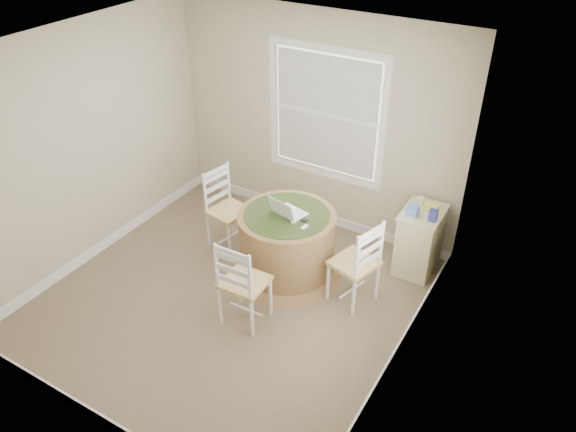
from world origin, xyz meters
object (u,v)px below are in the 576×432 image
Objects in this scene: chair_right at (354,263)px; laptop at (288,212)px; chair_left at (229,211)px; round_table at (287,241)px; chair_near at (244,282)px; corner_chest at (419,240)px.

laptop is (-0.81, 0.07, 0.30)m from chair_right.
round_table is at bearing -86.73° from chair_left.
round_table is 0.84m from chair_left.
chair_right is at bearing -135.60° from chair_near.
corner_chest is (0.39, 0.84, -0.10)m from chair_right.
chair_left is 0.89m from laptop.
round_table is at bearing -77.55° from chair_right.
round_table is 0.37m from laptop.
chair_left is 1.00× the size of chair_near.
chair_left and chair_near have the same top height.
chair_near is (0.04, -0.86, 0.07)m from round_table.
laptop reaches higher than round_table.
round_table is at bearing 89.62° from laptop.
chair_left is (-0.83, 0.09, 0.07)m from round_table.
chair_right is at bearing -85.40° from chair_left.
laptop is (0.83, -0.08, 0.30)m from chair_left.
chair_near reaches higher than round_table.
chair_near reaches higher than corner_chest.
chair_right reaches higher than round_table.
chair_left is 1.26× the size of corner_chest.
chair_left is at bearing -162.20° from corner_chest.
round_table is 1.63× the size of corner_chest.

